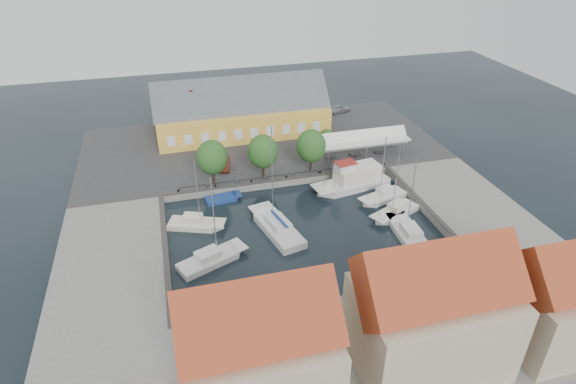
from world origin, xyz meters
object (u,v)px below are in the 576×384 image
at_px(tent_canopy, 363,140).
at_px(east_boat_b, 395,213).
at_px(car_red, 224,164).
at_px(center_sailboat, 277,229).
at_px(car_silver, 339,109).
at_px(east_boat_c, 409,236).
at_px(east_boat_a, 383,198).
at_px(warehouse, 238,113).
at_px(launch_nw, 223,199).
at_px(launch_sw, 217,300).
at_px(trawler, 354,181).
at_px(west_boat_c, 211,260).
at_px(west_boat_b, 195,225).

relative_size(tent_canopy, east_boat_b, 1.39).
xyz_separation_m(car_red, center_sailboat, (3.89, -16.19, -1.33)).
xyz_separation_m(car_silver, east_boat_c, (-5.16, -38.25, -1.51)).
relative_size(center_sailboat, east_boat_a, 1.38).
xyz_separation_m(east_boat_a, east_boat_b, (-0.13, -3.91, -0.00)).
relative_size(warehouse, launch_nw, 5.64).
relative_size(warehouse, launch_sw, 5.70).
xyz_separation_m(warehouse, center_sailboat, (-0.45, -28.58, -4.07)).
distance_m(trawler, launch_sw, 28.00).
xyz_separation_m(east_boat_b, launch_nw, (-20.81, 9.33, -0.17)).
height_order(launch_sw, launch_nw, launch_sw).
relative_size(tent_canopy, launch_nw, 2.77).
distance_m(center_sailboat, east_boat_c, 15.79).
height_order(car_red, east_boat_a, east_boat_a).
relative_size(east_boat_b, west_boat_c, 0.92).
bearing_deg(west_boat_c, east_boat_b, 8.36).
bearing_deg(center_sailboat, east_boat_a, 12.65).
distance_m(east_boat_a, launch_nw, 21.63).
height_order(center_sailboat, launch_nw, center_sailboat).
bearing_deg(launch_nw, warehouse, 73.65).
distance_m(car_silver, east_boat_a, 29.77).
bearing_deg(center_sailboat, east_boat_b, -1.50).
relative_size(warehouse, west_boat_c, 2.61).
bearing_deg(west_boat_c, east_boat_c, -3.47).
relative_size(trawler, west_boat_b, 1.19).
distance_m(car_silver, trawler, 26.25).
relative_size(tent_canopy, trawler, 1.20).
xyz_separation_m(tent_canopy, car_red, (-20.94, 1.46, -1.99)).
bearing_deg(center_sailboat, warehouse, 89.10).
relative_size(center_sailboat, east_boat_c, 1.27).
bearing_deg(warehouse, trawler, -59.22).
distance_m(east_boat_b, east_boat_c, 4.98).
height_order(east_boat_a, west_boat_b, east_boat_a).
bearing_deg(west_boat_b, launch_sw, -86.61).
xyz_separation_m(launch_sw, launch_nw, (3.36, 19.08, -0.00)).
bearing_deg(east_boat_b, tent_canopy, 84.12).
xyz_separation_m(tent_canopy, west_boat_b, (-26.53, -11.23, -3.42)).
height_order(center_sailboat, trawler, center_sailboat).
bearing_deg(launch_sw, center_sailboat, 49.50).
xyz_separation_m(center_sailboat, west_boat_c, (-8.47, -3.93, -0.10)).
height_order(trawler, east_boat_a, east_boat_a).
bearing_deg(east_boat_c, launch_nw, 144.72).
relative_size(car_silver, east_boat_c, 0.42).
height_order(trawler, launch_nw, trawler).
distance_m(east_boat_c, west_boat_b, 25.89).
bearing_deg(east_boat_a, trawler, 123.09).
bearing_deg(east_boat_c, car_red, 131.05).
xyz_separation_m(west_boat_c, launch_nw, (3.16, 12.85, -0.17)).
height_order(car_red, east_boat_c, east_boat_c).
bearing_deg(east_boat_a, west_boat_b, -179.97).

